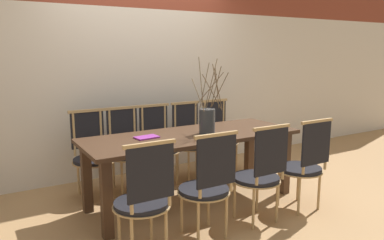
# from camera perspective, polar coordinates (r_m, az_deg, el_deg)

# --- Properties ---
(ground_plane) EXTENTS (16.00, 16.00, 0.00)m
(ground_plane) POSITION_cam_1_polar(r_m,az_deg,el_deg) (4.15, 0.00, -12.30)
(ground_plane) COLOR #A87F51
(wall_rear) EXTENTS (12.00, 0.06, 3.20)m
(wall_rear) POSITION_cam_1_polar(r_m,az_deg,el_deg) (4.99, -7.71, 10.30)
(wall_rear) COLOR beige
(wall_rear) RESTS_ON ground_plane
(dining_table) EXTENTS (2.29, 0.85, 0.75)m
(dining_table) POSITION_cam_1_polar(r_m,az_deg,el_deg) (3.95, 0.00, -3.66)
(dining_table) COLOR #422B1C
(dining_table) RESTS_ON ground_plane
(chair_near_leftend) EXTENTS (0.46, 0.46, 0.96)m
(chair_near_leftend) POSITION_cam_1_polar(r_m,az_deg,el_deg) (2.98, -7.32, -11.57)
(chair_near_leftend) COLOR black
(chair_near_leftend) RESTS_ON ground_plane
(chair_near_left) EXTENTS (0.46, 0.46, 0.96)m
(chair_near_left) POSITION_cam_1_polar(r_m,az_deg,el_deg) (3.24, 2.34, -9.67)
(chair_near_left) COLOR black
(chair_near_left) RESTS_ON ground_plane
(chair_near_center) EXTENTS (0.46, 0.46, 0.96)m
(chair_near_center) POSITION_cam_1_polar(r_m,az_deg,el_deg) (3.57, 10.36, -7.86)
(chair_near_center) COLOR black
(chair_near_center) RESTS_ON ground_plane
(chair_near_right) EXTENTS (0.46, 0.46, 0.96)m
(chair_near_right) POSITION_cam_1_polar(r_m,az_deg,el_deg) (3.96, 16.72, -6.31)
(chair_near_right) COLOR black
(chair_near_right) RESTS_ON ground_plane
(chair_far_leftend) EXTENTS (0.46, 0.46, 0.96)m
(chair_far_leftend) POSITION_cam_1_polar(r_m,az_deg,el_deg) (4.34, -15.02, -4.76)
(chair_far_leftend) COLOR black
(chair_far_leftend) RESTS_ON ground_plane
(chair_far_left) EXTENTS (0.46, 0.46, 0.96)m
(chair_far_left) POSITION_cam_1_polar(r_m,az_deg,el_deg) (4.46, -9.90, -4.14)
(chair_far_left) COLOR black
(chair_far_left) RESTS_ON ground_plane
(chair_far_center) EXTENTS (0.46, 0.46, 0.96)m
(chair_far_center) POSITION_cam_1_polar(r_m,az_deg,el_deg) (4.61, -5.10, -3.52)
(chair_far_center) COLOR black
(chair_far_center) RESTS_ON ground_plane
(chair_far_right) EXTENTS (0.46, 0.46, 0.96)m
(chair_far_right) POSITION_cam_1_polar(r_m,az_deg,el_deg) (4.82, -0.24, -2.87)
(chair_far_right) COLOR black
(chair_far_right) RESTS_ON ground_plane
(chair_far_rightend) EXTENTS (0.46, 0.46, 0.96)m
(chair_far_rightend) POSITION_cam_1_polar(r_m,az_deg,el_deg) (5.06, 4.20, -2.26)
(chair_far_rightend) COLOR black
(chair_far_rightend) RESTS_ON ground_plane
(vase_centerpiece) EXTENTS (0.35, 0.38, 0.80)m
(vase_centerpiece) POSITION_cam_1_polar(r_m,az_deg,el_deg) (3.91, 2.34, -0.01)
(vase_centerpiece) COLOR #33383D
(vase_centerpiece) RESTS_ON dining_table
(book_stack) EXTENTS (0.25, 0.17, 0.01)m
(book_stack) POSITION_cam_1_polar(r_m,az_deg,el_deg) (3.77, -6.91, -2.63)
(book_stack) COLOR #842D8C
(book_stack) RESTS_ON dining_table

